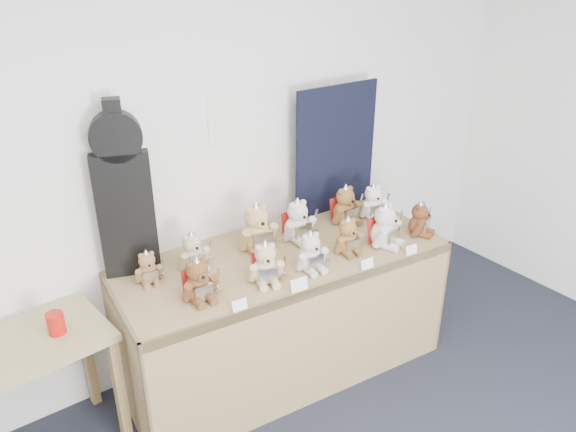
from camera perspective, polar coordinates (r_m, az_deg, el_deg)
room_shell at (r=3.35m, az=-6.55°, el=9.83°), size 6.00×6.00×6.00m
display_table at (r=3.39m, az=-0.04°, el=-7.05°), size 2.06×1.02×0.83m
side_table at (r=3.14m, az=-25.84°, el=-13.77°), size 0.94×0.58×0.75m
guitar_case at (r=3.09m, az=-16.37°, el=2.27°), size 0.31×0.19×0.99m
navy_board at (r=3.79m, az=4.91°, el=6.74°), size 0.65×0.03×0.87m
red_cup at (r=3.05m, az=-22.51°, el=-10.04°), size 0.09×0.09×0.11m
teddy_front_far_left at (r=2.93m, az=-9.07°, el=-6.60°), size 0.22×0.18×0.27m
teddy_front_left at (r=3.04m, az=-2.28°, el=-4.97°), size 0.22×0.21×0.27m
teddy_front_centre at (r=3.16m, az=2.34°, el=-3.79°), size 0.21×0.18×0.26m
teddy_front_right at (r=3.35m, az=6.11°, el=-2.17°), size 0.20×0.17×0.25m
teddy_front_far_right at (r=3.45m, az=9.83°, el=-1.13°), size 0.25×0.23×0.30m
teddy_front_end at (r=3.64m, az=13.27°, el=-0.43°), size 0.20×0.19×0.24m
teddy_back_left at (r=3.22m, az=-9.61°, el=-3.66°), size 0.20×0.16×0.25m
teddy_back_centre_left at (r=3.35m, az=-3.14°, el=-1.37°), size 0.27×0.23×0.34m
teddy_back_centre_right at (r=3.47m, az=1.02°, el=-0.65°), size 0.24×0.20×0.30m
teddy_back_right at (r=3.70m, az=5.85°, el=0.94°), size 0.24×0.20×0.29m
teddy_back_end at (r=3.81m, az=8.61°, el=1.31°), size 0.22×0.19×0.26m
teddy_back_far_left at (r=3.14m, az=-14.03°, el=-5.22°), size 0.17×0.15×0.21m
entry_card_a at (r=2.86m, az=-4.93°, el=-9.00°), size 0.08×0.03×0.06m
entry_card_b at (r=3.00m, az=1.15°, el=-6.99°), size 0.10×0.03×0.07m
entry_card_c at (r=3.22m, az=8.06°, el=-4.84°), size 0.08×0.03×0.06m
entry_card_d at (r=3.42m, az=12.44°, el=-3.37°), size 0.08×0.03×0.06m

